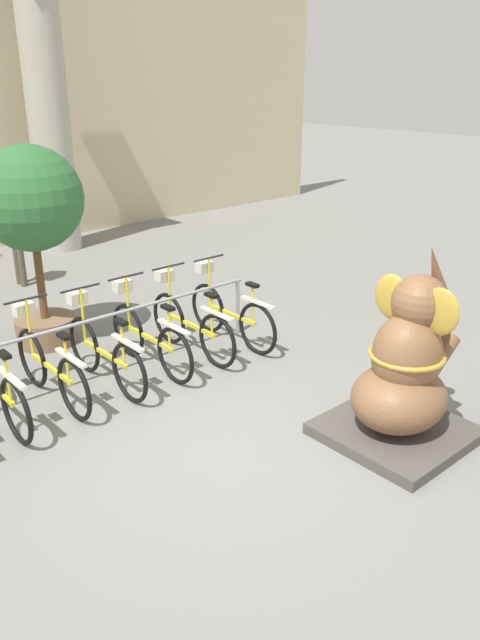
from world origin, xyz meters
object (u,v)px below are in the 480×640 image
(person_pedestrian, at_px, (15,228))
(bicycle_6, at_px, (230,312))
(bicycle_3, at_px, (104,351))
(elephant_statue, at_px, (404,375))
(bicycle_5, at_px, (190,323))
(bicycle_2, at_px, (50,366))
(potted_tree, at_px, (32,211))
(bicycle_4, at_px, (148,336))

(person_pedestrian, bearing_deg, bicycle_6, -75.01)
(bicycle_3, bearing_deg, elephant_statue, -60.44)
(bicycle_5, height_order, bicycle_6, same)
(bicycle_2, height_order, potted_tree, potted_tree)
(bicycle_3, bearing_deg, bicycle_4, 2.86)
(bicycle_4, height_order, bicycle_6, same)
(bicycle_5, distance_m, bicycle_6, 0.61)
(bicycle_4, xyz_separation_m, elephant_statue, (0.98, -2.85, 0.24))
(bicycle_6, xyz_separation_m, potted_tree, (-1.82, 1.55, 1.32))
(bicycle_5, bearing_deg, elephant_statue, -82.58)
(person_pedestrian, bearing_deg, potted_tree, -106.30)
(bicycle_4, relative_size, bicycle_5, 1.00)
(bicycle_2, distance_m, bicycle_6, 2.45)
(bicycle_5, height_order, potted_tree, potted_tree)
(elephant_statue, relative_size, person_pedestrian, 1.17)
(bicycle_6, bearing_deg, bicycle_5, 176.52)
(bicycle_3, xyz_separation_m, person_pedestrian, (0.76, 4.05, 0.55))
(bicycle_4, bearing_deg, elephant_statue, -70.93)
(person_pedestrian, xyz_separation_m, potted_tree, (-0.73, -2.50, 0.76))
(bicycle_6, bearing_deg, bicycle_3, 179.89)
(elephant_statue, height_order, potted_tree, potted_tree)
(bicycle_2, xyz_separation_m, elephant_statue, (2.21, -2.87, 0.24))
(bicycle_5, relative_size, potted_tree, 0.66)
(bicycle_6, distance_m, elephant_statue, 2.83)
(bicycle_4, xyz_separation_m, potted_tree, (-0.59, 1.51, 1.32))
(bicycle_4, distance_m, person_pedestrian, 4.06)
(bicycle_5, xyz_separation_m, bicycle_6, (0.61, -0.04, 0.00))
(bicycle_5, xyz_separation_m, elephant_statue, (0.37, -2.85, 0.24))
(bicycle_2, xyz_separation_m, bicycle_5, (1.84, -0.02, 0.00))
(bicycle_5, distance_m, person_pedestrian, 4.08)
(bicycle_2, distance_m, bicycle_4, 1.23)
(potted_tree, bearing_deg, bicycle_2, -113.08)
(bicycle_2, relative_size, potted_tree, 0.66)
(bicycle_4, bearing_deg, bicycle_6, -1.60)
(bicycle_5, bearing_deg, person_pedestrian, 96.69)
(bicycle_2, bearing_deg, person_pedestrian, 71.10)
(elephant_statue, xyz_separation_m, potted_tree, (-1.57, 4.36, 1.08))
(bicycle_6, height_order, person_pedestrian, person_pedestrian)
(bicycle_2, height_order, bicycle_3, same)
(bicycle_4, distance_m, elephant_statue, 3.02)
(bicycle_3, xyz_separation_m, potted_tree, (0.02, 1.54, 1.32))
(bicycle_3, distance_m, bicycle_4, 0.61)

